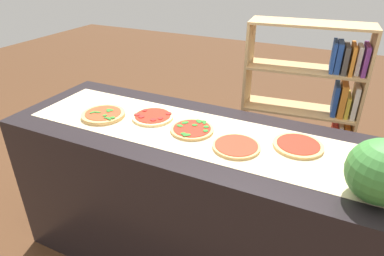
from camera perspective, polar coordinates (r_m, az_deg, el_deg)
name	(u,v)px	position (r m, az deg, el deg)	size (l,w,h in m)	color
ground_plane	(192,255)	(2.45, 0.00, -20.62)	(12.00, 12.00, 0.00)	#4C2D19
counter	(192,200)	(2.11, 0.00, -12.01)	(2.13, 0.75, 0.96)	black
parchment_paper	(192,131)	(1.84, 0.00, -0.52)	(1.92, 0.48, 0.00)	beige
pizza_spinach_0	(103,115)	(2.07, -14.73, 2.21)	(0.26, 0.26, 0.03)	tan
pizza_pepperoni_1	(153,117)	(1.99, -6.63, 1.91)	(0.24, 0.24, 0.02)	#E5C17F
pizza_spinach_2	(192,129)	(1.84, 0.08, -0.16)	(0.24, 0.24, 0.02)	tan
pizza_plain_3	(236,146)	(1.70, 7.48, -3.08)	(0.24, 0.24, 0.02)	tan
pizza_plain_4	(298,145)	(1.77, 17.46, -2.81)	(0.25, 0.25, 0.02)	tan
watermelon	(381,172)	(1.48, 29.22, -6.46)	(0.26, 0.26, 0.26)	#387A33
bookshelf	(315,114)	(2.90, 20.06, 2.26)	(0.91, 0.38, 1.37)	tan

